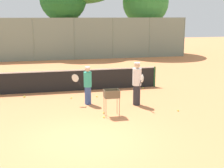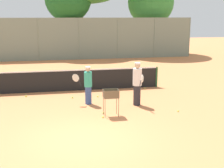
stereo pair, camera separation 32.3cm
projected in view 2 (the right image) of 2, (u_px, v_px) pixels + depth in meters
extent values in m
plane|color=#D37F4C|center=(83.00, 140.00, 9.50)|extent=(80.00, 80.00, 0.00)
cylinder|color=#26592D|center=(157.00, 77.00, 16.39)|extent=(0.10, 0.10, 1.07)
cube|color=black|center=(68.00, 81.00, 15.49)|extent=(9.23, 0.01, 1.01)
cube|color=white|center=(68.00, 70.00, 15.37)|extent=(9.23, 0.02, 0.06)
cylinder|color=gray|center=(38.00, 39.00, 25.59)|extent=(0.08, 0.08, 3.50)
cylinder|color=gray|center=(79.00, 39.00, 26.25)|extent=(0.08, 0.08, 3.50)
cylinder|color=gray|center=(118.00, 38.00, 26.91)|extent=(0.08, 0.08, 3.50)
cylinder|color=gray|center=(154.00, 38.00, 27.57)|extent=(0.08, 0.08, 3.50)
cylinder|color=gray|center=(189.00, 37.00, 28.23)|extent=(0.08, 0.08, 3.50)
cube|color=gray|center=(59.00, 39.00, 25.92)|extent=(23.39, 0.01, 3.50)
cylinder|color=brown|center=(82.00, 30.00, 28.86)|extent=(0.25, 0.25, 4.68)
cylinder|color=brown|center=(147.00, 25.00, 30.16)|extent=(0.30, 0.30, 5.44)
cylinder|color=brown|center=(150.00, 35.00, 30.64)|extent=(0.40, 0.40, 3.58)
sphere|color=#388E42|center=(151.00, 2.00, 29.96)|extent=(4.43, 4.43, 4.43)
cylinder|color=brown|center=(69.00, 35.00, 27.85)|extent=(0.52, 0.52, 3.90)
cylinder|color=#334C8C|center=(88.00, 95.00, 13.24)|extent=(0.27, 0.27, 0.76)
cylinder|color=teal|center=(88.00, 79.00, 13.09)|extent=(0.33, 0.33, 0.63)
sphere|color=#DBB28C|center=(88.00, 69.00, 13.00)|extent=(0.21, 0.21, 0.21)
cylinder|color=white|center=(88.00, 67.00, 12.98)|extent=(0.22, 0.22, 0.05)
cylinder|color=black|center=(80.00, 83.00, 13.13)|extent=(0.15, 0.06, 0.27)
ellipsoid|color=silver|center=(76.00, 78.00, 13.08)|extent=(0.40, 0.11, 0.43)
cylinder|color=#26262D|center=(137.00, 95.00, 13.08)|extent=(0.30, 0.30, 0.85)
cylinder|color=white|center=(137.00, 77.00, 12.91)|extent=(0.37, 0.37, 0.71)
sphere|color=#DBB28C|center=(137.00, 66.00, 12.81)|extent=(0.23, 0.23, 0.23)
cylinder|color=white|center=(138.00, 63.00, 12.78)|extent=(0.24, 0.24, 0.06)
cylinder|color=black|center=(140.00, 83.00, 12.60)|extent=(0.04, 0.15, 0.27)
ellipsoid|color=silver|center=(142.00, 78.00, 12.38)|extent=(0.06, 0.40, 0.43)
cylinder|color=brown|center=(105.00, 108.00, 11.46)|extent=(0.02, 0.02, 0.71)
cylinder|color=brown|center=(119.00, 108.00, 11.56)|extent=(0.02, 0.02, 0.71)
cylinder|color=brown|center=(103.00, 106.00, 11.81)|extent=(0.02, 0.02, 0.71)
cylinder|color=brown|center=(117.00, 105.00, 11.91)|extent=(0.02, 0.02, 0.71)
cube|color=brown|center=(111.00, 97.00, 11.61)|extent=(0.55, 0.40, 0.01)
cube|color=brown|center=(112.00, 95.00, 11.39)|extent=(0.55, 0.01, 0.30)
cube|color=brown|center=(110.00, 92.00, 11.77)|extent=(0.55, 0.01, 0.30)
cube|color=brown|center=(104.00, 94.00, 11.52)|extent=(0.01, 0.40, 0.30)
cube|color=brown|center=(118.00, 93.00, 11.63)|extent=(0.01, 0.40, 0.30)
sphere|color=#D1E54C|center=(107.00, 96.00, 11.49)|extent=(0.07, 0.07, 0.07)
sphere|color=#D1E54C|center=(116.00, 97.00, 11.54)|extent=(0.07, 0.07, 0.07)
sphere|color=#D1E54C|center=(107.00, 95.00, 11.53)|extent=(0.07, 0.07, 0.07)
sphere|color=#D1E54C|center=(107.00, 94.00, 11.65)|extent=(0.07, 0.07, 0.07)
sphere|color=#D1E54C|center=(105.00, 95.00, 11.57)|extent=(0.07, 0.07, 0.07)
sphere|color=#D1E54C|center=(110.00, 96.00, 11.70)|extent=(0.07, 0.07, 0.07)
sphere|color=#D1E54C|center=(114.00, 97.00, 11.52)|extent=(0.07, 0.07, 0.07)
sphere|color=#D1E54C|center=(108.00, 94.00, 11.66)|extent=(0.07, 0.07, 0.07)
sphere|color=#D1E54C|center=(116.00, 95.00, 11.54)|extent=(0.07, 0.07, 0.07)
sphere|color=#D1E54C|center=(115.00, 95.00, 11.58)|extent=(0.07, 0.07, 0.07)
sphere|color=#D1E54C|center=(105.00, 94.00, 11.69)|extent=(0.07, 0.07, 0.07)
sphere|color=#D1E54C|center=(26.00, 96.00, 14.45)|extent=(0.07, 0.07, 0.07)
sphere|color=#D1E54C|center=(108.00, 91.00, 15.44)|extent=(0.07, 0.07, 0.07)
sphere|color=#D1E54C|center=(98.00, 96.00, 14.44)|extent=(0.07, 0.07, 0.07)
sphere|color=#D1E54C|center=(103.00, 113.00, 12.02)|extent=(0.07, 0.07, 0.07)
sphere|color=#D1E54C|center=(103.00, 117.00, 11.51)|extent=(0.07, 0.07, 0.07)
sphere|color=#D1E54C|center=(178.00, 111.00, 12.22)|extent=(0.07, 0.07, 0.07)
sphere|color=#D1E54C|center=(145.00, 88.00, 16.04)|extent=(0.07, 0.07, 0.07)
sphere|color=#D1E54C|center=(26.00, 96.00, 14.52)|extent=(0.07, 0.07, 0.07)
sphere|color=#D1E54C|center=(72.00, 97.00, 14.22)|extent=(0.07, 0.07, 0.07)
cube|color=#3F4C8C|center=(61.00, 51.00, 29.01)|extent=(4.20, 1.70, 0.90)
cube|color=#33383D|center=(58.00, 42.00, 28.80)|extent=(2.20, 1.50, 0.70)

